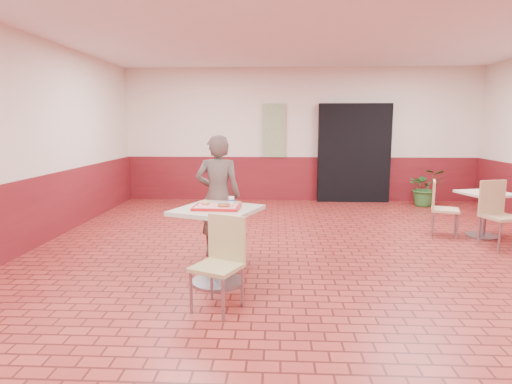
{
  "coord_description": "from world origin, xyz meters",
  "views": [
    {
      "loc": [
        -0.54,
        -4.83,
        1.75
      ],
      "look_at": [
        -0.78,
        0.18,
        0.95
      ],
      "focal_mm": 30.0,
      "sensor_mm": 36.0,
      "label": 1
    }
  ],
  "objects_px": {
    "main_table": "(217,233)",
    "ring_donut": "(205,203)",
    "chair_main_front": "(221,257)",
    "chair_second_left": "(440,205)",
    "potted_plant": "(426,187)",
    "long_john_donut": "(224,205)",
    "chair_second_front": "(498,210)",
    "second_table": "(485,207)",
    "customer": "(218,196)",
    "serving_tray": "(217,207)",
    "chair_main_back": "(227,229)",
    "paper_cup": "(231,200)"
  },
  "relations": [
    {
      "from": "second_table",
      "to": "potted_plant",
      "type": "xyz_separation_m",
      "value": [
        -0.04,
        2.55,
        -0.07
      ]
    },
    {
      "from": "second_table",
      "to": "main_table",
      "type": "bearing_deg",
      "value": -150.88
    },
    {
      "from": "long_john_donut",
      "to": "chair_main_front",
      "type": "bearing_deg",
      "value": -86.47
    },
    {
      "from": "customer",
      "to": "ring_donut",
      "type": "height_order",
      "value": "customer"
    },
    {
      "from": "long_john_donut",
      "to": "chair_second_left",
      "type": "relative_size",
      "value": 0.17
    },
    {
      "from": "customer",
      "to": "chair_second_left",
      "type": "bearing_deg",
      "value": -162.36
    },
    {
      "from": "customer",
      "to": "long_john_donut",
      "type": "height_order",
      "value": "customer"
    },
    {
      "from": "potted_plant",
      "to": "chair_main_front",
      "type": "bearing_deg",
      "value": -124.95
    },
    {
      "from": "long_john_donut",
      "to": "chair_second_front",
      "type": "distance_m",
      "value": 4.1
    },
    {
      "from": "main_table",
      "to": "serving_tray",
      "type": "xyz_separation_m",
      "value": [
        -0.0,
        0.0,
        0.29
      ]
    },
    {
      "from": "chair_second_left",
      "to": "chair_second_front",
      "type": "bearing_deg",
      "value": -119.88
    },
    {
      "from": "chair_main_back",
      "to": "ring_donut",
      "type": "relative_size",
      "value": 8.28
    },
    {
      "from": "main_table",
      "to": "serving_tray",
      "type": "bearing_deg",
      "value": 180.0
    },
    {
      "from": "long_john_donut",
      "to": "paper_cup",
      "type": "xyz_separation_m",
      "value": [
        0.06,
        0.15,
        0.02
      ]
    },
    {
      "from": "ring_donut",
      "to": "potted_plant",
      "type": "distance_m",
      "value": 6.14
    },
    {
      "from": "long_john_donut",
      "to": "potted_plant",
      "type": "distance_m",
      "value": 6.11
    },
    {
      "from": "customer",
      "to": "paper_cup",
      "type": "bearing_deg",
      "value": 103.79
    },
    {
      "from": "customer",
      "to": "ring_donut",
      "type": "relative_size",
      "value": 16.0
    },
    {
      "from": "ring_donut",
      "to": "second_table",
      "type": "relative_size",
      "value": 0.14
    },
    {
      "from": "main_table",
      "to": "chair_second_front",
      "type": "bearing_deg",
      "value": 23.13
    },
    {
      "from": "chair_main_front",
      "to": "chair_main_back",
      "type": "height_order",
      "value": "chair_main_front"
    },
    {
      "from": "ring_donut",
      "to": "potted_plant",
      "type": "relative_size",
      "value": 0.13
    },
    {
      "from": "main_table",
      "to": "chair_second_left",
      "type": "bearing_deg",
      "value": 34.84
    },
    {
      "from": "second_table",
      "to": "ring_donut",
      "type": "bearing_deg",
      "value": -152.42
    },
    {
      "from": "second_table",
      "to": "chair_second_left",
      "type": "bearing_deg",
      "value": 171.96
    },
    {
      "from": "main_table",
      "to": "chair_second_front",
      "type": "relative_size",
      "value": 0.89
    },
    {
      "from": "serving_tray",
      "to": "potted_plant",
      "type": "height_order",
      "value": "serving_tray"
    },
    {
      "from": "main_table",
      "to": "serving_tray",
      "type": "relative_size",
      "value": 1.72
    },
    {
      "from": "ring_donut",
      "to": "paper_cup",
      "type": "bearing_deg",
      "value": 4.08
    },
    {
      "from": "customer",
      "to": "chair_second_front",
      "type": "xyz_separation_m",
      "value": [
        3.93,
        0.6,
        -0.28
      ]
    },
    {
      "from": "ring_donut",
      "to": "chair_main_front",
      "type": "bearing_deg",
      "value": -69.6
    },
    {
      "from": "customer",
      "to": "second_table",
      "type": "xyz_separation_m",
      "value": [
        4.01,
        1.14,
        -0.33
      ]
    },
    {
      "from": "chair_main_front",
      "to": "customer",
      "type": "height_order",
      "value": "customer"
    },
    {
      "from": "second_table",
      "to": "chair_second_front",
      "type": "distance_m",
      "value": 0.55
    },
    {
      "from": "chair_main_back",
      "to": "chair_second_front",
      "type": "bearing_deg",
      "value": -158.08
    },
    {
      "from": "second_table",
      "to": "potted_plant",
      "type": "bearing_deg",
      "value": 90.81
    },
    {
      "from": "main_table",
      "to": "ring_donut",
      "type": "height_order",
      "value": "ring_donut"
    },
    {
      "from": "paper_cup",
      "to": "chair_second_left",
      "type": "xyz_separation_m",
      "value": [
        3.09,
        2.17,
        -0.44
      ]
    },
    {
      "from": "serving_tray",
      "to": "second_table",
      "type": "distance_m",
      "value": 4.46
    },
    {
      "from": "chair_main_front",
      "to": "ring_donut",
      "type": "distance_m",
      "value": 0.83
    },
    {
      "from": "chair_main_back",
      "to": "paper_cup",
      "type": "bearing_deg",
      "value": 108.56
    },
    {
      "from": "serving_tray",
      "to": "long_john_donut",
      "type": "relative_size",
      "value": 3.3
    },
    {
      "from": "chair_main_front",
      "to": "chair_second_left",
      "type": "xyz_separation_m",
      "value": [
        3.12,
        2.87,
        -0.01
      ]
    },
    {
      "from": "main_table",
      "to": "customer",
      "type": "distance_m",
      "value": 1.06
    },
    {
      "from": "customer",
      "to": "serving_tray",
      "type": "bearing_deg",
      "value": 94.5
    },
    {
      "from": "chair_second_front",
      "to": "ring_donut",
      "type": "bearing_deg",
      "value": -175.42
    },
    {
      "from": "main_table",
      "to": "chair_second_left",
      "type": "relative_size",
      "value": 0.98
    },
    {
      "from": "chair_main_front",
      "to": "potted_plant",
      "type": "relative_size",
      "value": 1.09
    },
    {
      "from": "main_table",
      "to": "long_john_donut",
      "type": "distance_m",
      "value": 0.35
    },
    {
      "from": "chair_main_back",
      "to": "serving_tray",
      "type": "bearing_deg",
      "value": 93.16
    }
  ]
}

